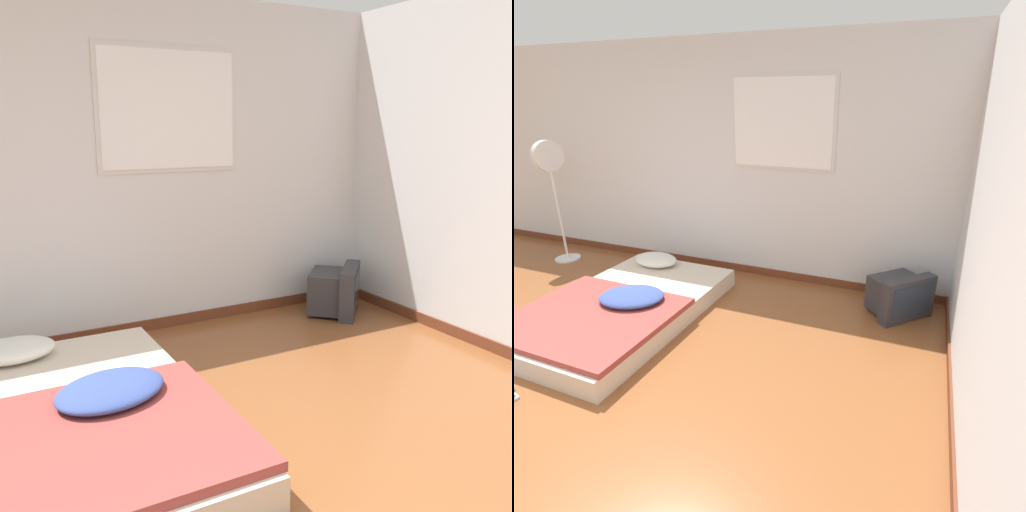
% 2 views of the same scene
% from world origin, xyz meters
% --- Properties ---
extents(wall_back, '(7.94, 0.08, 2.60)m').
position_xyz_m(wall_back, '(0.01, 2.88, 1.29)').
color(wall_back, silver).
rests_on(wall_back, ground_plane).
extents(mattress_bed, '(1.37, 2.10, 0.33)m').
position_xyz_m(mattress_bed, '(-0.16, 1.41, 0.12)').
color(mattress_bed, beige).
rests_on(mattress_bed, ground_plane).
extents(crt_tv, '(0.64, 0.65, 0.43)m').
position_xyz_m(crt_tv, '(2.30, 2.46, 0.20)').
color(crt_tv, '#333338').
rests_on(crt_tv, ground_plane).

